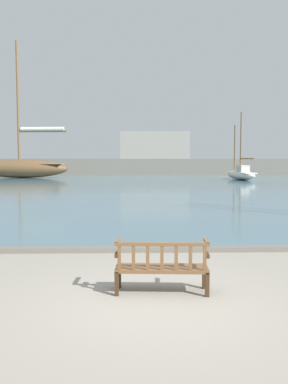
% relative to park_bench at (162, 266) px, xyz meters
% --- Properties ---
extents(ground_plane, '(160.00, 160.00, 0.00)m').
position_rel_park_bench_xyz_m(ground_plane, '(-0.13, -0.60, -0.47)').
color(ground_plane, gray).
extents(harbor_water, '(100.00, 80.00, 0.08)m').
position_rel_park_bench_xyz_m(harbor_water, '(-0.13, 43.40, -0.43)').
color(harbor_water, slate).
rests_on(harbor_water, ground).
extents(quay_edge_kerb, '(40.00, 0.30, 0.12)m').
position_rel_park_bench_xyz_m(quay_edge_kerb, '(-0.13, 3.25, -0.41)').
color(quay_edge_kerb, slate).
rests_on(quay_edge_kerb, ground).
extents(park_bench, '(1.63, 0.61, 0.92)m').
position_rel_park_bench_xyz_m(park_bench, '(0.00, 0.00, 0.00)').
color(park_bench, '#3D2A19').
rests_on(park_bench, ground).
extents(sailboat_mid_port, '(12.41, 3.97, 15.08)m').
position_rel_park_bench_xyz_m(sailboat_mid_port, '(-12.97, 41.14, 0.86)').
color(sailboat_mid_port, brown).
rests_on(sailboat_mid_port, harbor_water).
extents(sailboat_outer_port, '(2.54, 6.08, 6.89)m').
position_rel_park_bench_xyz_m(sailboat_outer_port, '(10.57, 36.23, 0.25)').
color(sailboat_outer_port, silver).
rests_on(sailboat_outer_port, harbor_water).
extents(far_breakwater, '(58.01, 2.40, 5.70)m').
position_rel_park_bench_xyz_m(far_breakwater, '(0.50, 48.21, 1.13)').
color(far_breakwater, slate).
rests_on(far_breakwater, ground).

